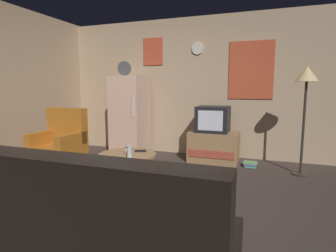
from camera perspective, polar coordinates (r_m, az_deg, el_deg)
The scene contains 14 objects.
ground_plane at distance 3.26m, azimuth -7.24°, elevation -15.20°, with size 12.00×12.00×0.00m, color #3D332D.
wall_with_art at distance 5.29m, azimuth 4.84°, elevation 8.09°, with size 5.20×0.12×2.58m.
fridge at distance 5.29m, azimuth -8.02°, elevation 2.19°, with size 0.60×0.62×1.77m.
tv_stand at distance 4.84m, azimuth 9.54°, elevation -4.27°, with size 0.84×0.53×0.53m.
crt_tv at distance 4.76m, azimuth 9.40°, elevation 1.44°, with size 0.54×0.51×0.44m.
standing_lamp at distance 4.39m, azimuth 26.96°, elevation 8.13°, with size 0.32×0.32×1.59m.
coffee_table at distance 3.53m, azimuth -8.46°, elevation -9.42°, with size 0.72×0.72×0.46m.
wine_glass at distance 3.24m, azimuth -8.07°, elevation -5.35°, with size 0.05×0.05×0.15m, color silver.
mug_ceramic_white at distance 3.41m, azimuth -8.40°, elevation -5.20°, with size 0.08×0.08×0.09m, color silver.
mug_ceramic_tan at distance 3.41m, azimuth -8.34°, elevation -5.19°, with size 0.08×0.08×0.09m, color tan.
remote_control at distance 3.55m, azimuth -5.76°, elevation -5.19°, with size 0.15×0.04×0.02m, color black.
armchair at distance 4.61m, azimuth -21.73°, elevation -4.41°, with size 0.68×0.68×0.96m.
couch at distance 1.92m, azimuth -14.44°, elevation -22.47°, with size 1.70×0.80×0.92m.
book_stack at distance 4.70m, azimuth 16.84°, elevation -7.64°, with size 0.22×0.17×0.08m.
Camera 1 is at (1.38, -2.66, 1.28)m, focal length 29.17 mm.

